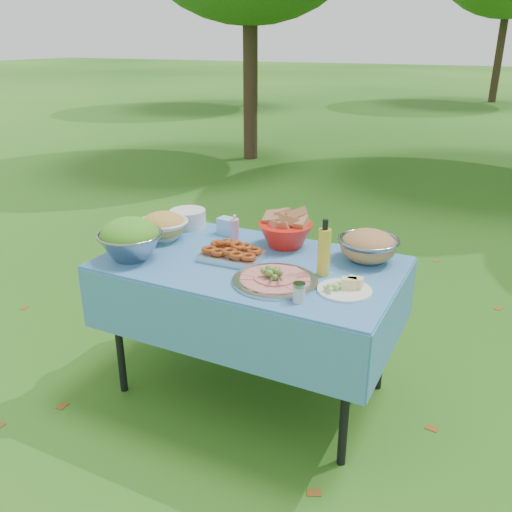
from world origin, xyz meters
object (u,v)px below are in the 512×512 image
(bread_bowl, at_px, (286,229))
(pasta_bowl_steel, at_px, (368,246))
(plate_stack, at_px, (188,218))
(picnic_table, at_px, (251,328))
(charcuterie_platter, at_px, (275,273))
(oil_bottle, at_px, (324,248))
(salad_bowl, at_px, (130,239))

(bread_bowl, relative_size, pasta_bowl_steel, 0.96)
(plate_stack, bearing_deg, picnic_table, -28.77)
(bread_bowl, bearing_deg, plate_stack, 176.39)
(pasta_bowl_steel, bearing_deg, bread_bowl, 179.31)
(charcuterie_platter, bearing_deg, pasta_bowl_steel, 55.30)
(bread_bowl, distance_m, oil_bottle, 0.42)
(picnic_table, xyz_separation_m, pasta_bowl_steel, (0.52, 0.27, 0.46))
(charcuterie_platter, distance_m, oil_bottle, 0.26)
(plate_stack, height_order, charcuterie_platter, plate_stack)
(pasta_bowl_steel, xyz_separation_m, oil_bottle, (-0.14, -0.27, 0.06))
(salad_bowl, distance_m, charcuterie_platter, 0.78)
(pasta_bowl_steel, bearing_deg, oil_bottle, -117.17)
(pasta_bowl_steel, bearing_deg, charcuterie_platter, -124.70)
(picnic_table, height_order, oil_bottle, oil_bottle)
(pasta_bowl_steel, xyz_separation_m, charcuterie_platter, (-0.31, -0.44, -0.04))
(salad_bowl, relative_size, charcuterie_platter, 0.82)
(pasta_bowl_steel, height_order, charcuterie_platter, pasta_bowl_steel)
(salad_bowl, distance_m, plate_stack, 0.55)
(charcuterie_platter, bearing_deg, oil_bottle, 45.96)
(oil_bottle, bearing_deg, picnic_table, -179.58)
(bread_bowl, height_order, charcuterie_platter, bread_bowl)
(plate_stack, xyz_separation_m, pasta_bowl_steel, (1.09, -0.05, 0.03))
(salad_bowl, relative_size, pasta_bowl_steel, 1.07)
(charcuterie_platter, relative_size, oil_bottle, 1.43)
(pasta_bowl_steel, bearing_deg, picnic_table, -152.44)
(oil_bottle, bearing_deg, plate_stack, 161.85)
(picnic_table, height_order, salad_bowl, salad_bowl)
(plate_stack, bearing_deg, oil_bottle, -18.15)
(bread_bowl, relative_size, oil_bottle, 1.06)
(salad_bowl, xyz_separation_m, pasta_bowl_steel, (1.08, 0.50, -0.03))
(salad_bowl, height_order, pasta_bowl_steel, salad_bowl)
(bread_bowl, distance_m, pasta_bowl_steel, 0.45)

